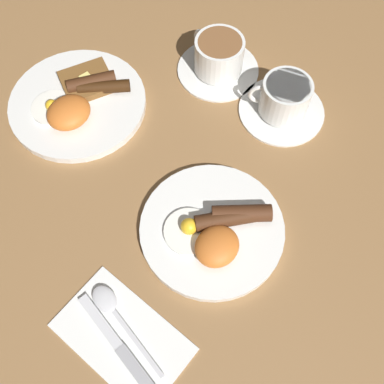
% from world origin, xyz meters
% --- Properties ---
extents(ground_plane, '(3.00, 3.00, 0.00)m').
position_xyz_m(ground_plane, '(0.00, 0.00, 0.00)').
color(ground_plane, olive).
extents(breakfast_plate_near, '(0.24, 0.24, 0.05)m').
position_xyz_m(breakfast_plate_near, '(0.00, -0.01, 0.01)').
color(breakfast_plate_near, white).
rests_on(breakfast_plate_near, ground_plane).
extents(breakfast_plate_far, '(0.26, 0.26, 0.05)m').
position_xyz_m(breakfast_plate_far, '(0.02, 0.36, 0.01)').
color(breakfast_plate_far, white).
rests_on(breakfast_plate_far, ground_plane).
extents(teacup_near, '(0.16, 0.16, 0.08)m').
position_xyz_m(teacup_near, '(0.27, 0.07, 0.03)').
color(teacup_near, white).
rests_on(teacup_near, ground_plane).
extents(teacup_far, '(0.16, 0.16, 0.08)m').
position_xyz_m(teacup_far, '(0.27, 0.23, 0.03)').
color(teacup_far, white).
rests_on(teacup_far, ground_plane).
extents(napkin, '(0.13, 0.21, 0.01)m').
position_xyz_m(napkin, '(-0.22, -0.02, 0.00)').
color(napkin, white).
rests_on(napkin, ground_plane).
extents(knife, '(0.03, 0.18, 0.01)m').
position_xyz_m(knife, '(-0.23, -0.03, 0.01)').
color(knife, silver).
rests_on(knife, napkin).
extents(spoon, '(0.04, 0.17, 0.01)m').
position_xyz_m(spoon, '(-0.20, 0.02, 0.01)').
color(spoon, silver).
rests_on(spoon, napkin).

